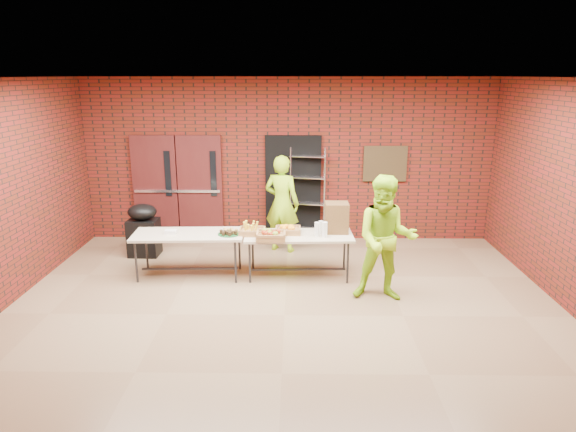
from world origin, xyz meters
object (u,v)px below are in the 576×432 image
object	(u,v)px
covered_grill	(144,230)
wire_rack	(307,195)
volunteer_man	(386,239)
table_left	(188,237)
coffee_dispenser	(337,218)
table_right	(299,238)
volunteer_woman	(282,204)

from	to	relation	value
covered_grill	wire_rack	bearing A→B (deg)	18.07
covered_grill	volunteer_man	distance (m)	4.52
table_left	covered_grill	world-z (taller)	covered_grill
coffee_dispenser	wire_rack	bearing A→B (deg)	104.34
wire_rack	volunteer_man	size ratio (longest dim) A/B	1.00
table_right	volunteer_woman	world-z (taller)	volunteer_woman
wire_rack	table_left	size ratio (longest dim) A/B	1.03
covered_grill	volunteer_woman	distance (m)	2.59
wire_rack	coffee_dispenser	world-z (taller)	wire_rack
covered_grill	volunteer_man	world-z (taller)	volunteer_man
wire_rack	table_left	bearing A→B (deg)	-125.42
coffee_dispenser	volunteer_woman	size ratio (longest dim) A/B	0.27
coffee_dispenser	volunteer_man	xyz separation A→B (m)	(0.64, -1.00, -0.04)
wire_rack	covered_grill	bearing A→B (deg)	-152.57
table_left	volunteer_woman	bearing A→B (deg)	38.76
covered_grill	table_left	bearing A→B (deg)	-42.03
table_right	covered_grill	distance (m)	3.02
wire_rack	volunteer_man	xyz separation A→B (m)	(1.08, -2.73, -0.00)
volunteer_man	table_right	bearing A→B (deg)	152.72
table_right	coffee_dispenser	size ratio (longest dim) A/B	3.58
table_left	wire_rack	bearing A→B (deg)	41.16
volunteer_woman	volunteer_man	distance (m)	2.66
wire_rack	table_right	xyz separation A→B (m)	(-0.18, -1.88, -0.27)
table_right	covered_grill	bearing A→B (deg)	158.70
table_right	volunteer_man	world-z (taller)	volunteer_man
table_left	coffee_dispenser	size ratio (longest dim) A/B	3.66
volunteer_woman	volunteer_man	xyz separation A→B (m)	(1.57, -2.15, 0.02)
table_left	volunteer_woman	xyz separation A→B (m)	(1.50, 1.30, 0.24)
coffee_dispenser	table_left	bearing A→B (deg)	-176.39
table_left	covered_grill	distance (m)	1.45
covered_grill	volunteer_man	size ratio (longest dim) A/B	0.52
table_right	wire_rack	bearing A→B (deg)	82.44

